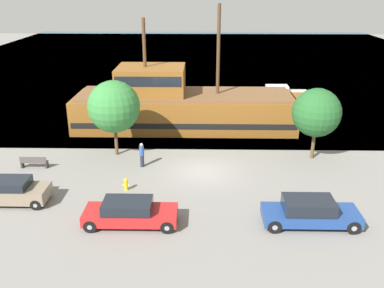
# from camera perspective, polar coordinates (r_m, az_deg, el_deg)

# --- Properties ---
(ground_plane) EXTENTS (160.00, 160.00, 0.00)m
(ground_plane) POSITION_cam_1_polar(r_m,az_deg,el_deg) (28.66, 1.51, -3.68)
(ground_plane) COLOR gray
(water_surface) EXTENTS (80.00, 80.00, 0.00)m
(water_surface) POSITION_cam_1_polar(r_m,az_deg,el_deg) (71.07, 1.38, 11.23)
(water_surface) COLOR #33566B
(water_surface) RESTS_ON ground
(pirate_ship) EXTENTS (19.94, 5.52, 10.29)m
(pirate_ship) POSITION_cam_1_polar(r_m,az_deg,el_deg) (36.75, -1.45, 5.12)
(pirate_ship) COLOR brown
(pirate_ship) RESTS_ON water_surface
(moored_boat_dockside) EXTENTS (5.81, 1.85, 1.45)m
(moored_boat_dockside) POSITION_cam_1_polar(r_m,az_deg,el_deg) (47.37, 11.65, 6.59)
(moored_boat_dockside) COLOR #B7B2A8
(moored_boat_dockside) RESTS_ON water_surface
(moored_boat_outer) EXTENTS (5.94, 2.35, 1.68)m
(moored_boat_outer) POSITION_cam_1_polar(r_m,az_deg,el_deg) (44.70, 10.86, 5.93)
(moored_boat_outer) COLOR silver
(moored_boat_outer) RESTS_ON water_surface
(parked_car_curb_front) EXTENTS (4.84, 1.87, 1.37)m
(parked_car_curb_front) POSITION_cam_1_polar(r_m,az_deg,el_deg) (22.67, -8.28, -9.03)
(parked_car_curb_front) COLOR #B21E1E
(parked_car_curb_front) RESTS_ON ground_plane
(parked_car_curb_mid) EXTENTS (3.87, 1.82, 1.46)m
(parked_car_curb_mid) POSITION_cam_1_polar(r_m,az_deg,el_deg) (26.52, -22.72, -5.83)
(parked_car_curb_mid) COLOR #7F705B
(parked_car_curb_mid) RESTS_ON ground_plane
(parked_car_curb_rear) EXTENTS (4.95, 1.92, 1.47)m
(parked_car_curb_rear) POSITION_cam_1_polar(r_m,az_deg,el_deg) (23.21, 15.44, -8.75)
(parked_car_curb_rear) COLOR navy
(parked_car_curb_rear) RESTS_ON ground_plane
(fire_hydrant) EXTENTS (0.42, 0.25, 0.76)m
(fire_hydrant) POSITION_cam_1_polar(r_m,az_deg,el_deg) (26.34, -8.80, -5.27)
(fire_hydrant) COLOR yellow
(fire_hydrant) RESTS_ON ground_plane
(bench_promenade_east) EXTENTS (1.81, 0.45, 0.85)m
(bench_promenade_east) POSITION_cam_1_polar(r_m,az_deg,el_deg) (30.94, -20.33, -2.25)
(bench_promenade_east) COLOR #4C4742
(bench_promenade_east) RESTS_ON ground_plane
(pedestrian_walking_near) EXTENTS (0.32, 0.32, 1.71)m
(pedestrian_walking_near) POSITION_cam_1_polar(r_m,az_deg,el_deg) (29.26, -6.70, -1.44)
(pedestrian_walking_near) COLOR #232838
(pedestrian_walking_near) RESTS_ON ground_plane
(tree_row_east) EXTENTS (3.71, 3.71, 5.49)m
(tree_row_east) POSITION_cam_1_polar(r_m,az_deg,el_deg) (30.75, -10.37, 4.91)
(tree_row_east) COLOR brown
(tree_row_east) RESTS_ON ground_plane
(tree_row_mideast) EXTENTS (3.39, 3.39, 5.09)m
(tree_row_mideast) POSITION_cam_1_polar(r_m,az_deg,el_deg) (30.90, 16.27, 4.03)
(tree_row_mideast) COLOR brown
(tree_row_mideast) RESTS_ON ground_plane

